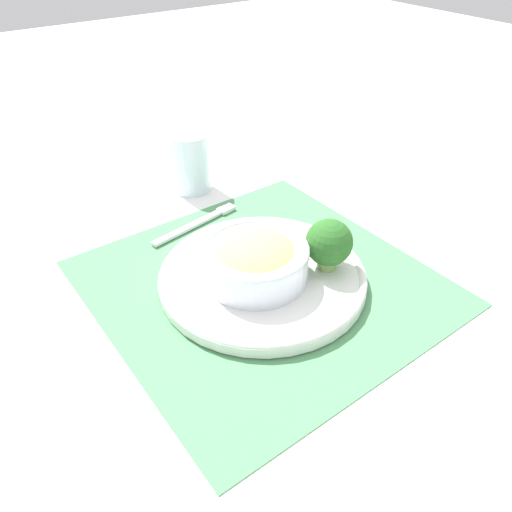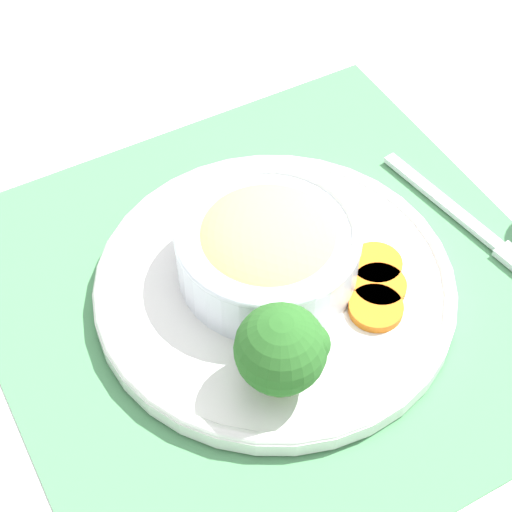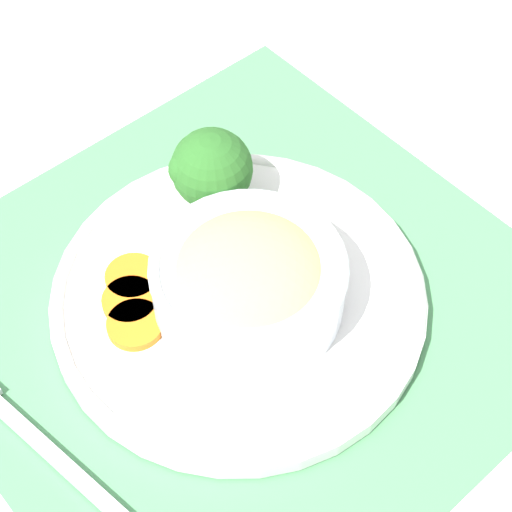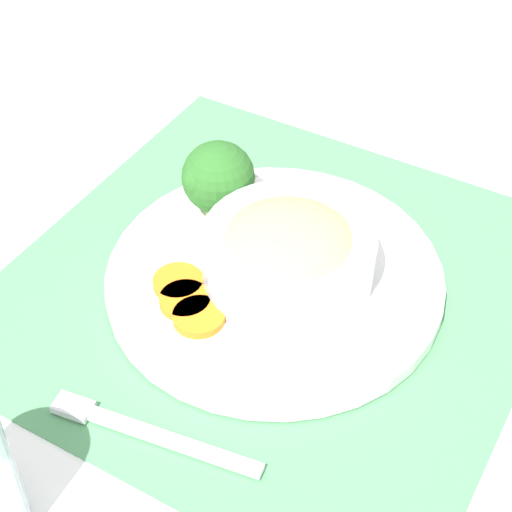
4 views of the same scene
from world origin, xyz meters
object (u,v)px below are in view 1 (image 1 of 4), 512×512
(water_glass, at_px, (191,165))
(fork, at_px, (203,220))
(bowl, at_px, (254,257))
(broccoli_floret, at_px, (329,243))

(water_glass, relative_size, fork, 0.65)
(water_glass, bearing_deg, fork, -21.34)
(bowl, height_order, water_glass, water_glass)
(bowl, bearing_deg, fork, 172.38)
(bowl, relative_size, broccoli_floret, 1.93)
(fork, bearing_deg, water_glass, 149.16)
(broccoli_floret, bearing_deg, fork, -162.48)
(broccoli_floret, xyz_separation_m, water_glass, (-0.37, -0.03, -0.01))
(bowl, relative_size, water_glass, 1.34)
(water_glass, bearing_deg, bowl, -13.19)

